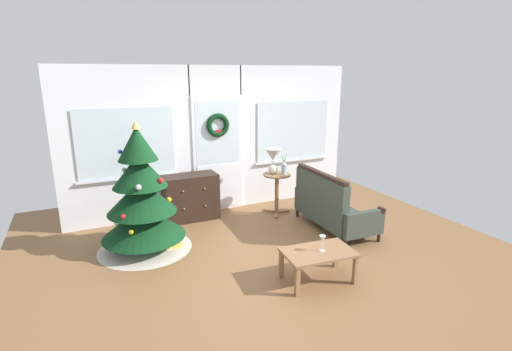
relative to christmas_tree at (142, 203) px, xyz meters
name	(u,v)px	position (x,y,z in m)	size (l,w,h in m)	color
ground_plane	(270,256)	(1.50, -0.96, -0.68)	(6.76, 6.76, 0.00)	brown
back_wall_with_door	(217,140)	(1.50, 1.13, 0.60)	(5.20, 0.19, 2.55)	white
christmas_tree	(142,203)	(0.00, 0.00, 0.00)	(1.31, 1.31, 1.83)	#4C331E
dresser_cabinet	(191,197)	(0.92, 0.83, -0.29)	(0.90, 0.45, 0.78)	black
settee_sofa	(330,207)	(2.80, -0.52, -0.31)	(0.76, 1.53, 0.96)	black
side_table	(277,186)	(2.35, 0.43, -0.17)	(0.50, 0.48, 0.73)	#8E6642
table_lamp	(273,158)	(2.29, 0.47, 0.33)	(0.28, 0.28, 0.44)	silver
flower_vase	(284,168)	(2.45, 0.37, 0.17)	(0.11, 0.10, 0.35)	#99ADBC
coffee_table	(318,255)	(1.74, -1.77, -0.35)	(0.88, 0.59, 0.38)	#8E6642
wine_glass	(322,240)	(1.78, -1.78, -0.16)	(0.08, 0.08, 0.20)	silver
gift_box	(172,241)	(0.35, -0.16, -0.57)	(0.22, 0.19, 0.22)	#D8C64C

